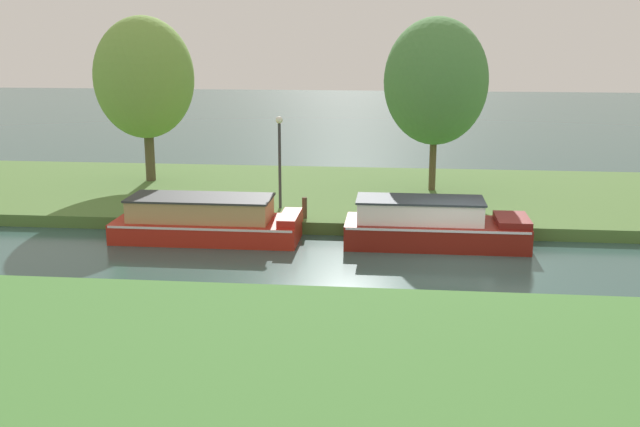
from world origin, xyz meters
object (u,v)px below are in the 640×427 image
(red_narrowboat, at_px, (207,221))
(willow_tree_centre, at_px, (436,81))
(lamp_post, at_px, (280,151))
(maroon_barge, at_px, (433,225))
(willow_tree_left, at_px, (144,78))
(mooring_post_near, at_px, (305,208))

(red_narrowboat, height_order, willow_tree_centre, willow_tree_centre)
(red_narrowboat, height_order, lamp_post, lamp_post)
(red_narrowboat, distance_m, willow_tree_centre, 10.19)
(maroon_barge, xyz_separation_m, red_narrowboat, (-6.94, 0.00, -0.03))
(willow_tree_left, height_order, willow_tree_centre, willow_tree_left)
(red_narrowboat, relative_size, willow_tree_centre, 0.89)
(maroon_barge, height_order, lamp_post, lamp_post)
(red_narrowboat, bearing_deg, lamp_post, 54.95)
(maroon_barge, relative_size, willow_tree_centre, 0.85)
(willow_tree_centre, bearing_deg, willow_tree_left, 176.78)
(willow_tree_left, xyz_separation_m, willow_tree_centre, (11.22, -0.63, -0.01))
(willow_tree_left, relative_size, mooring_post_near, 9.41)
(willow_tree_centre, relative_size, lamp_post, 2.05)
(maroon_barge, distance_m, mooring_post_near, 4.27)
(maroon_barge, height_order, willow_tree_left, willow_tree_left)
(maroon_barge, relative_size, red_narrowboat, 0.95)
(maroon_barge, xyz_separation_m, mooring_post_near, (-4.05, 1.34, 0.13))
(willow_tree_left, xyz_separation_m, lamp_post, (5.94, -4.05, -2.15))
(lamp_post, bearing_deg, red_narrowboat, -125.05)
(maroon_barge, xyz_separation_m, willow_tree_centre, (0.22, 6.11, 3.87))
(red_narrowboat, distance_m, mooring_post_near, 3.19)
(willow_tree_centre, relative_size, mooring_post_near, 9.32)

